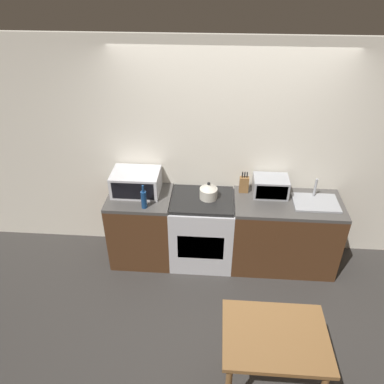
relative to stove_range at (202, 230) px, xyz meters
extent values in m
plane|color=#33302D|center=(0.25, -0.70, -0.45)|extent=(16.00, 16.00, 0.00)
cube|color=silver|center=(0.25, 0.34, 0.85)|extent=(10.00, 0.06, 2.60)
cube|color=#4C2D19|center=(-0.73, 0.00, -0.02)|extent=(0.73, 0.62, 0.86)
cube|color=#474442|center=(-0.73, 0.00, 0.43)|extent=(0.73, 0.62, 0.04)
cube|color=#4C2D19|center=(0.97, 0.00, -0.02)|extent=(1.22, 0.62, 0.86)
cube|color=#474442|center=(0.97, 0.00, 0.43)|extent=(1.22, 0.62, 0.04)
cube|color=silver|center=(0.00, 0.00, -0.02)|extent=(0.73, 0.62, 0.86)
cube|color=black|center=(0.00, 0.00, 0.43)|extent=(0.70, 0.57, 0.04)
cube|color=black|center=(0.00, -0.30, -0.02)|extent=(0.53, 0.02, 0.32)
cylinder|color=beige|center=(0.07, 0.02, 0.51)|extent=(0.20, 0.20, 0.12)
cone|color=beige|center=(0.07, 0.02, 0.60)|extent=(0.19, 0.19, 0.06)
sphere|color=black|center=(0.07, 0.02, 0.64)|extent=(0.04, 0.04, 0.04)
cube|color=silver|center=(-0.77, 0.09, 0.58)|extent=(0.54, 0.40, 0.26)
cube|color=black|center=(-0.77, -0.10, 0.58)|extent=(0.48, 0.01, 0.21)
cylinder|color=navy|center=(-0.63, -0.22, 0.55)|extent=(0.06, 0.06, 0.20)
cylinder|color=navy|center=(-0.63, -0.22, 0.70)|extent=(0.02, 0.02, 0.08)
cube|color=brown|center=(0.47, 0.18, 0.55)|extent=(0.11, 0.06, 0.20)
cylinder|color=black|center=(0.44, 0.18, 0.68)|extent=(0.01, 0.01, 0.07)
cylinder|color=black|center=(0.47, 0.18, 0.68)|extent=(0.01, 0.01, 0.07)
cylinder|color=black|center=(0.50, 0.18, 0.68)|extent=(0.01, 0.01, 0.07)
cube|color=#999BA0|center=(0.77, 0.15, 0.56)|extent=(0.39, 0.28, 0.22)
cube|color=black|center=(0.77, 0.02, 0.56)|extent=(0.35, 0.01, 0.18)
cube|color=#999BA0|center=(1.27, 0.00, 0.46)|extent=(0.50, 0.36, 0.02)
cylinder|color=#999BA0|center=(1.27, 0.13, 0.58)|extent=(0.03, 0.03, 0.22)
cube|color=brown|center=(0.66, -1.64, 0.29)|extent=(0.83, 0.64, 0.04)
cylinder|color=brown|center=(0.30, -1.38, -0.09)|extent=(0.05, 0.05, 0.71)
cylinder|color=brown|center=(1.01, -1.38, -0.09)|extent=(0.05, 0.05, 0.71)
camera|label=1|loc=(0.14, -3.52, 2.84)|focal=35.00mm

